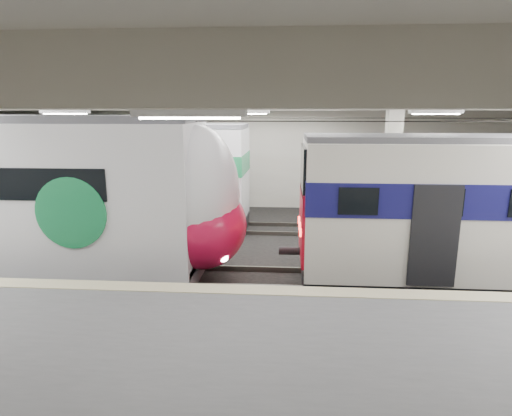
{
  "coord_description": "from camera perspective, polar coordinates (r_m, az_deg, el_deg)",
  "views": [
    {
      "loc": [
        1.36,
        -12.05,
        4.99
      ],
      "look_at": [
        0.43,
        1.0,
        2.0
      ],
      "focal_mm": 30.0,
      "sensor_mm": 36.0,
      "label": 1
    }
  ],
  "objects": [
    {
      "name": "far_train",
      "position": [
        19.74,
        -21.94,
        4.12
      ],
      "size": [
        14.03,
        3.16,
        4.46
      ],
      "rotation": [
        0.0,
        0.0,
        -0.02
      ],
      "color": "white",
      "rests_on": "ground"
    },
    {
      "name": "station_hall",
      "position": [
        10.54,
        -3.37,
        3.33
      ],
      "size": [
        36.0,
        24.0,
        5.75
      ],
      "color": "black",
      "rests_on": "ground"
    },
    {
      "name": "modern_emu",
      "position": [
        14.75,
        -29.37,
        1.03
      ],
      "size": [
        15.28,
        3.15,
        4.86
      ],
      "color": "white",
      "rests_on": "ground"
    }
  ]
}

